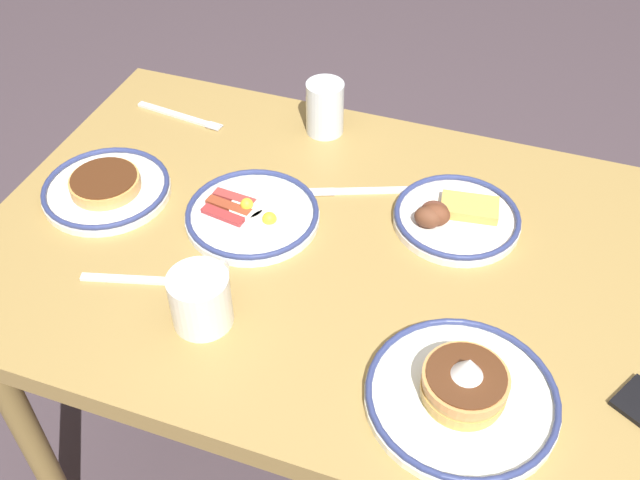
# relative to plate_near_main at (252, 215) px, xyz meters

# --- Properties ---
(ground_plane) EXTENTS (6.00, 6.00, 0.00)m
(ground_plane) POSITION_rel_plate_near_main_xyz_m (-0.18, 0.02, -0.74)
(ground_plane) COLOR #473A41
(dining_table) EXTENTS (1.28, 0.82, 0.73)m
(dining_table) POSITION_rel_plate_near_main_xyz_m (-0.18, 0.02, -0.09)
(dining_table) COLOR olive
(dining_table) RESTS_ON ground_plane
(plate_near_main) EXTENTS (0.24, 0.24, 0.04)m
(plate_near_main) POSITION_rel_plate_near_main_xyz_m (0.00, 0.00, 0.00)
(plate_near_main) COLOR white
(plate_near_main) RESTS_ON dining_table
(plate_center_pancakes) EXTENTS (0.23, 0.23, 0.05)m
(plate_center_pancakes) POSITION_rel_plate_near_main_xyz_m (-0.34, -0.11, 0.00)
(plate_center_pancakes) COLOR silver
(plate_center_pancakes) RESTS_ON dining_table
(plate_far_companion) EXTENTS (0.24, 0.24, 0.04)m
(plate_far_companion) POSITION_rel_plate_near_main_xyz_m (0.28, 0.02, 0.00)
(plate_far_companion) COLOR silver
(plate_far_companion) RESTS_ON dining_table
(plate_far_side) EXTENTS (0.28, 0.28, 0.10)m
(plate_far_side) POSITION_rel_plate_near_main_xyz_m (-0.43, 0.25, 0.01)
(plate_far_side) COLOR white
(plate_far_side) RESTS_ON dining_table
(coffee_mug) EXTENTS (0.09, 0.13, 0.09)m
(coffee_mug) POSITION_rel_plate_near_main_xyz_m (-0.02, 0.24, 0.04)
(coffee_mug) COLOR white
(coffee_mug) RESTS_ON dining_table
(drinking_glass) EXTENTS (0.08, 0.08, 0.11)m
(drinking_glass) POSITION_rel_plate_near_main_xyz_m (-0.03, -0.30, 0.04)
(drinking_glass) COLOR silver
(drinking_glass) RESTS_ON dining_table
(fork_near) EXTENTS (0.21, 0.04, 0.01)m
(fork_near) POSITION_rel_plate_near_main_xyz_m (0.27, -0.25, -0.01)
(fork_near) COLOR silver
(fork_near) RESTS_ON dining_table
(fork_far) EXTENTS (0.20, 0.07, 0.01)m
(fork_far) POSITION_rel_plate_near_main_xyz_m (0.11, 0.20, -0.01)
(fork_far) COLOR silver
(fork_far) RESTS_ON dining_table
(butter_knife) EXTENTS (0.22, 0.10, 0.01)m
(butter_knife) POSITION_rel_plate_near_main_xyz_m (-0.14, -0.13, -0.01)
(butter_knife) COLOR silver
(butter_knife) RESTS_ON dining_table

